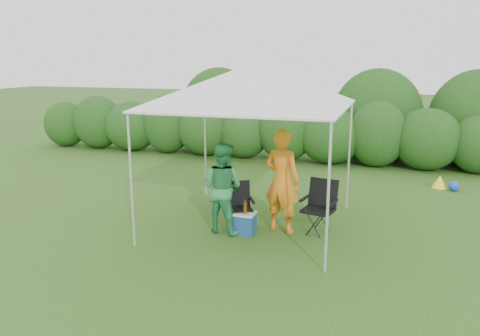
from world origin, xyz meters
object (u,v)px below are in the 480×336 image
(canopy, at_px, (253,85))
(chair_right, at_px, (320,203))
(chair_left, at_px, (238,202))
(woman, at_px, (222,188))
(man, at_px, (282,181))
(cooler, at_px, (242,223))

(canopy, xyz_separation_m, chair_right, (1.18, 0.06, -1.95))
(chair_left, height_order, woman, woman)
(canopy, bearing_deg, woman, -131.36)
(canopy, height_order, woman, canopy)
(canopy, distance_m, chair_right, 2.28)
(man, distance_m, woman, 1.02)
(chair_left, xyz_separation_m, man, (0.75, 0.10, 0.42))
(chair_right, distance_m, cooler, 1.37)
(chair_right, bearing_deg, man, -152.86)
(canopy, distance_m, chair_left, 2.02)
(woman, bearing_deg, man, -150.89)
(chair_left, height_order, cooler, chair_left)
(canopy, height_order, chair_left, canopy)
(chair_right, distance_m, chair_left, 1.41)
(canopy, xyz_separation_m, man, (0.55, -0.12, -1.58))
(man, xyz_separation_m, woman, (-0.95, -0.34, -0.11))
(cooler, bearing_deg, chair_right, 23.73)
(man, bearing_deg, cooler, 44.50)
(woman, bearing_deg, cooler, -168.39)
(canopy, distance_m, woman, 1.79)
(chair_left, bearing_deg, canopy, 19.62)
(man, height_order, cooler, man)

